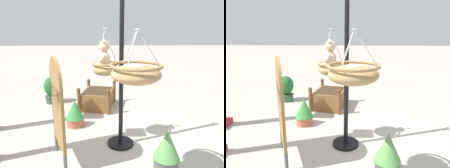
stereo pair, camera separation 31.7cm
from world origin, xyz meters
The scene contains 10 objects.
ground_plane centered at (0.00, 0.00, 0.00)m, with size 40.00×40.00×0.00m, color #A8A093.
display_pole_central centered at (-0.15, -0.06, 0.82)m, with size 0.44×0.44×2.59m.
hanging_basket_with_teddy centered at (0.00, 0.19, 1.29)m, with size 0.43×0.43×0.74m.
teddy_bear centered at (0.00, 0.21, 1.48)m, with size 0.31×0.27×0.45m.
hanging_basket_left_high centered at (-1.05, -0.15, 1.43)m, with size 0.60×0.60×0.61m.
wooden_planter_box centered at (1.63, 0.35, 0.23)m, with size 1.07×0.94×0.60m.
potted_plant_fern_front centered at (0.59, 0.78, 0.27)m, with size 0.36×0.36×0.54m.
potted_plant_tall_leafy centered at (-0.87, -0.62, 0.31)m, with size 0.36×0.36×0.60m.
potted_plant_small_succulent centered at (2.00, 1.55, 0.35)m, with size 0.39×0.39×0.68m.
display_sign_board centered at (-0.59, 0.86, 0.92)m, with size 0.68×0.31×1.56m.
Camera 2 is at (-3.38, -0.09, 1.93)m, focal length 34.25 mm.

